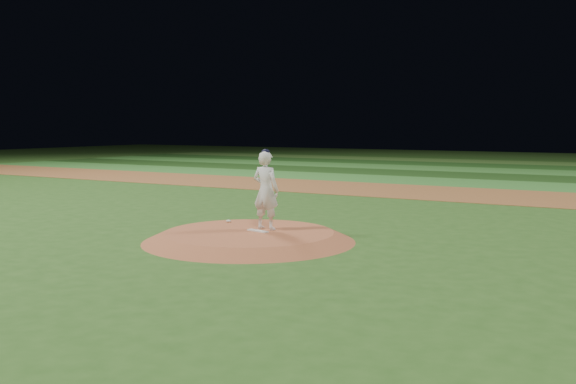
# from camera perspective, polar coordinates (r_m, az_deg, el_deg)

# --- Properties ---
(ground) EXTENTS (120.00, 120.00, 0.00)m
(ground) POSITION_cam_1_polar(r_m,az_deg,el_deg) (16.68, -3.48, -4.38)
(ground) COLOR #29531B
(ground) RESTS_ON ground
(infield_dirt_band) EXTENTS (70.00, 6.00, 0.02)m
(infield_dirt_band) POSITION_cam_1_polar(r_m,az_deg,el_deg) (29.26, 11.93, -0.00)
(infield_dirt_band) COLOR brown
(infield_dirt_band) RESTS_ON ground
(outfield_stripe_0) EXTENTS (70.00, 5.00, 0.02)m
(outfield_stripe_0) POSITION_cam_1_polar(r_m,az_deg,el_deg) (34.50, 14.82, 0.82)
(outfield_stripe_0) COLOR #32772B
(outfield_stripe_0) RESTS_ON ground
(outfield_stripe_1) EXTENTS (70.00, 5.00, 0.02)m
(outfield_stripe_1) POSITION_cam_1_polar(r_m,az_deg,el_deg) (39.33, 16.77, 1.38)
(outfield_stripe_1) COLOR #1A3E14
(outfield_stripe_1) RESTS_ON ground
(outfield_stripe_2) EXTENTS (70.00, 5.00, 0.02)m
(outfield_stripe_2) POSITION_cam_1_polar(r_m,az_deg,el_deg) (44.19, 18.29, 1.81)
(outfield_stripe_2) COLOR #347A2C
(outfield_stripe_2) RESTS_ON ground
(outfield_stripe_3) EXTENTS (70.00, 5.00, 0.02)m
(outfield_stripe_3) POSITION_cam_1_polar(r_m,az_deg,el_deg) (49.08, 19.51, 2.16)
(outfield_stripe_3) COLOR #1D4917
(outfield_stripe_3) RESTS_ON ground
(outfield_stripe_4) EXTENTS (70.00, 5.00, 0.02)m
(outfield_stripe_4) POSITION_cam_1_polar(r_m,az_deg,el_deg) (54.00, 20.51, 2.44)
(outfield_stripe_4) COLOR #3E6F28
(outfield_stripe_4) RESTS_ON ground
(outfield_stripe_5) EXTENTS (70.00, 5.00, 0.02)m
(outfield_stripe_5) POSITION_cam_1_polar(r_m,az_deg,el_deg) (58.92, 21.35, 2.68)
(outfield_stripe_5) COLOR #244E19
(outfield_stripe_5) RESTS_ON ground
(pitchers_mound) EXTENTS (5.50, 5.50, 0.25)m
(pitchers_mound) POSITION_cam_1_polar(r_m,az_deg,el_deg) (16.66, -3.48, -3.96)
(pitchers_mound) COLOR #A55633
(pitchers_mound) RESTS_ON ground
(pitching_rubber) EXTENTS (0.66, 0.29, 0.03)m
(pitching_rubber) POSITION_cam_1_polar(r_m,az_deg,el_deg) (16.65, -2.70, -3.47)
(pitching_rubber) COLOR white
(pitching_rubber) RESTS_ON pitchers_mound
(rosin_bag) EXTENTS (0.14, 0.14, 0.08)m
(rosin_bag) POSITION_cam_1_polar(r_m,az_deg,el_deg) (18.24, -5.31, -2.59)
(rosin_bag) COLOR silver
(rosin_bag) RESTS_ON pitchers_mound
(pitcher_on_mound) EXTENTS (0.76, 0.51, 2.12)m
(pitcher_on_mound) POSITION_cam_1_polar(r_m,az_deg,el_deg) (16.83, -1.98, 0.16)
(pitcher_on_mound) COLOR white
(pitcher_on_mound) RESTS_ON pitchers_mound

